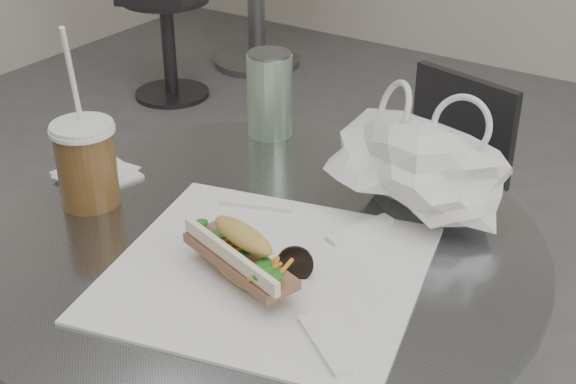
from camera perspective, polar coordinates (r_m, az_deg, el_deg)
The scene contains 9 objects.
chair_far at distance 1.93m, azimuth 9.24°, elevation -3.01°, with size 0.35×0.38×0.66m.
bg_chair at distance 3.39m, azimuth -8.83°, elevation 11.31°, with size 0.37×0.39×0.67m.
sandwich_paper at distance 1.00m, azimuth -1.56°, elevation -5.70°, with size 0.37×0.35×0.00m, color white.
banh_mi at distance 0.96m, azimuth -3.36°, elevation -4.53°, with size 0.23×0.14×0.07m.
iced_coffee at distance 1.15m, azimuth -14.15°, elevation 2.06°, with size 0.09×0.09×0.26m.
sunglasses at distance 0.98m, azimuth -1.18°, elevation -5.28°, with size 0.10×0.07×0.05m.
plastic_bag at distance 1.13m, azimuth 9.10°, elevation 1.83°, with size 0.25×0.19×0.12m, color white, non-canonical shape.
napkin_stack at distance 1.25m, azimuth -13.46°, elevation 1.24°, with size 0.13×0.13×0.01m.
drink_can at distance 1.33m, azimuth -1.31°, elevation 6.97°, with size 0.07×0.07×0.14m.
Camera 1 is at (0.53, -0.53, 1.31)m, focal length 50.00 mm.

